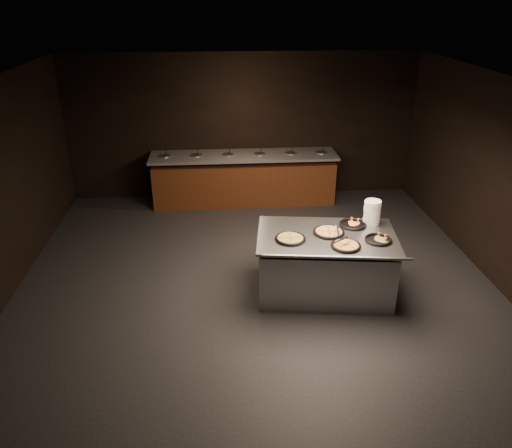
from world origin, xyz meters
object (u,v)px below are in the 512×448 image
object	(u,v)px
serving_counter	(325,265)
pan_cheese_whole	(329,232)
plate_stack	(372,213)
pan_veggie_whole	(290,238)

from	to	relation	value
serving_counter	pan_cheese_whole	world-z (taller)	pan_cheese_whole
serving_counter	plate_stack	size ratio (longest dim) A/B	5.82
plate_stack	pan_cheese_whole	size ratio (longest dim) A/B	0.81
serving_counter	pan_veggie_whole	world-z (taller)	pan_veggie_whole
serving_counter	pan_veggie_whole	size ratio (longest dim) A/B	4.93
plate_stack	serving_counter	bearing A→B (deg)	-155.52
pan_veggie_whole	pan_cheese_whole	size ratio (longest dim) A/B	0.95
plate_stack	pan_cheese_whole	distance (m)	0.74
plate_stack	pan_veggie_whole	xyz separation A→B (m)	(-1.23, -0.42, -0.15)
pan_cheese_whole	serving_counter	bearing A→B (deg)	-120.89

